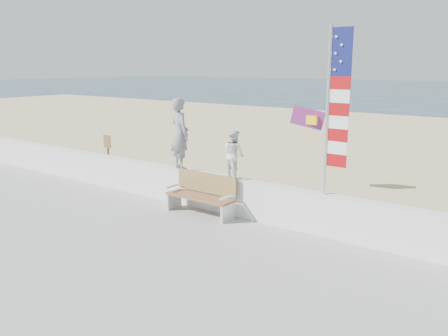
{
  "coord_description": "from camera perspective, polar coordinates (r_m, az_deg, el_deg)",
  "views": [
    {
      "loc": [
        6.86,
        -7.1,
        3.79
      ],
      "look_at": [
        0.2,
        1.8,
        1.35
      ],
      "focal_mm": 38.0,
      "sensor_mm": 36.0,
      "label": 1
    }
  ],
  "objects": [
    {
      "name": "sand",
      "position": [
        17.89,
        13.42,
        -0.06
      ],
      "size": [
        90.0,
        40.0,
        0.08
      ],
      "primitive_type": "cube",
      "color": "#CABC86",
      "rests_on": "ground"
    },
    {
      "name": "bench",
      "position": [
        11.63,
        -2.66,
        -3.09
      ],
      "size": [
        1.8,
        0.57,
        1.0
      ],
      "color": "brown",
      "rests_on": "boardwalk"
    },
    {
      "name": "sign",
      "position": [
        16.0,
        -13.79,
        1.78
      ],
      "size": [
        0.32,
        0.07,
        1.46
      ],
      "color": "#875E41",
      "rests_on": "sand"
    },
    {
      "name": "ground",
      "position": [
        10.57,
        -6.81,
        -8.72
      ],
      "size": [
        220.0,
        220.0,
        0.0
      ],
      "primitive_type": "plane",
      "color": "#283F50",
      "rests_on": "ground"
    },
    {
      "name": "seawall",
      "position": [
        11.82,
        -0.2,
        -3.12
      ],
      "size": [
        30.0,
        0.35,
        0.9
      ],
      "primitive_type": "cube",
      "color": "white",
      "rests_on": "boardwalk"
    },
    {
      "name": "flag",
      "position": [
        9.97,
        13.06,
        7.49
      ],
      "size": [
        0.5,
        0.08,
        3.5
      ],
      "color": "silver",
      "rests_on": "seawall"
    },
    {
      "name": "parafoil_kite",
      "position": [
        14.13,
        10.15,
        5.93
      ],
      "size": [
        1.04,
        0.56,
        0.7
      ],
      "color": "#FF1D1C",
      "rests_on": "ground"
    },
    {
      "name": "child",
      "position": [
        11.38,
        1.2,
        1.67
      ],
      "size": [
        0.68,
        0.6,
        1.19
      ],
      "primitive_type": "imported",
      "rotation": [
        0.0,
        0.0,
        2.84
      ],
      "color": "white",
      "rests_on": "seawall"
    },
    {
      "name": "adult",
      "position": [
        12.4,
        -5.32,
        4.11
      ],
      "size": [
        0.8,
        0.68,
        1.87
      ],
      "primitive_type": "imported",
      "rotation": [
        0.0,
        0.0,
        2.74
      ],
      "color": "gray",
      "rests_on": "seawall"
    }
  ]
}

